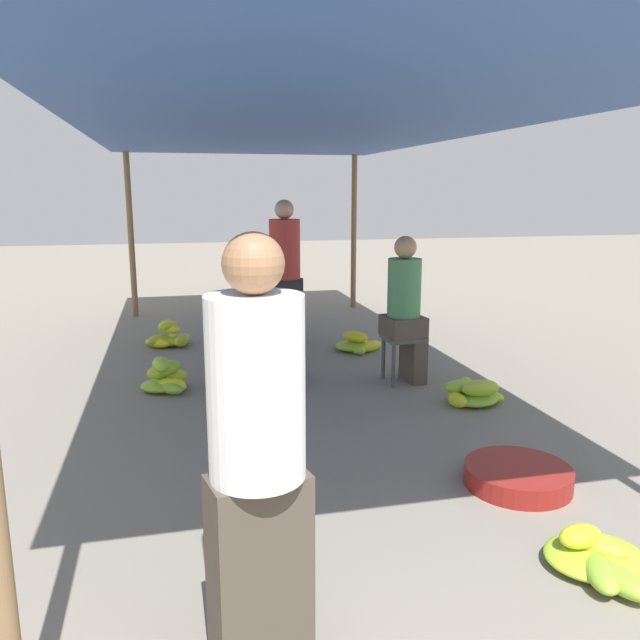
% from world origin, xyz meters
% --- Properties ---
extents(canopy_post_back_left, '(0.08, 0.08, 2.23)m').
position_xyz_m(canopy_post_back_left, '(-1.58, 7.41, 1.12)').
color(canopy_post_back_left, olive).
rests_on(canopy_post_back_left, ground).
extents(canopy_post_back_right, '(0.08, 0.08, 2.23)m').
position_xyz_m(canopy_post_back_right, '(1.58, 7.41, 1.12)').
color(canopy_post_back_right, olive).
rests_on(canopy_post_back_right, ground).
extents(canopy_tarp, '(3.56, 7.51, 0.04)m').
position_xyz_m(canopy_tarp, '(0.00, 3.85, 2.25)').
color(canopy_tarp, '#33569E').
rests_on(canopy_tarp, canopy_post_front_left).
extents(vendor_foreground, '(0.40, 0.40, 1.59)m').
position_xyz_m(vendor_foreground, '(-0.79, 0.54, 0.83)').
color(vendor_foreground, '#4C4238').
rests_on(vendor_foreground, ground).
extents(stool, '(0.34, 0.34, 0.43)m').
position_xyz_m(stool, '(0.96, 3.70, 0.35)').
color(stool, '#4C4C4C').
rests_on(stool, ground).
extents(vendor_seated, '(0.37, 0.37, 1.33)m').
position_xyz_m(vendor_seated, '(0.98, 3.69, 0.70)').
color(vendor_seated, '#4C4238').
rests_on(vendor_seated, ground).
extents(basin_black, '(0.63, 0.63, 0.12)m').
position_xyz_m(basin_black, '(0.89, 1.58, 0.06)').
color(basin_black, maroon).
rests_on(basin_black, ground).
extents(banana_pile_left_0, '(0.44, 0.48, 0.30)m').
position_xyz_m(banana_pile_left_0, '(-1.15, 3.91, 0.12)').
color(banana_pile_left_0, '#74B337').
rests_on(banana_pile_left_0, ground).
extents(banana_pile_left_1, '(0.56, 0.51, 0.29)m').
position_xyz_m(banana_pile_left_1, '(-1.13, 5.58, 0.10)').
color(banana_pile_left_1, yellow).
rests_on(banana_pile_left_1, ground).
extents(banana_pile_right_0, '(0.56, 0.59, 0.22)m').
position_xyz_m(banana_pile_right_0, '(0.90, 4.88, 0.07)').
color(banana_pile_right_0, yellow).
rests_on(banana_pile_right_0, ground).
extents(banana_pile_right_1, '(0.47, 0.57, 0.19)m').
position_xyz_m(banana_pile_right_1, '(0.79, 0.73, 0.07)').
color(banana_pile_right_1, yellow).
rests_on(banana_pile_right_1, ground).
extents(banana_pile_right_2, '(0.53, 0.45, 0.23)m').
position_xyz_m(banana_pile_right_2, '(1.30, 2.98, 0.09)').
color(banana_pile_right_2, yellow).
rests_on(banana_pile_right_2, ground).
extents(crate_near, '(0.49, 0.49, 0.20)m').
position_xyz_m(crate_near, '(-0.28, 3.96, 0.10)').
color(crate_near, brown).
rests_on(crate_near, ground).
extents(shopper_walking_mid, '(0.41, 0.41, 1.63)m').
position_xyz_m(shopper_walking_mid, '(0.18, 5.37, 0.85)').
color(shopper_walking_mid, '#2D2D33').
rests_on(shopper_walking_mid, ground).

